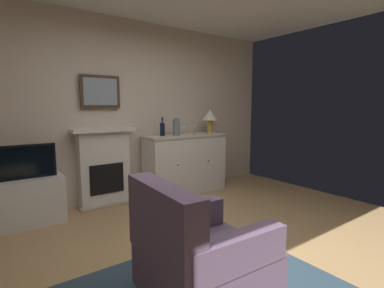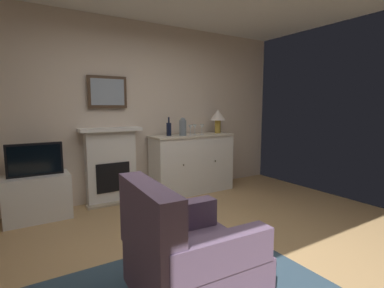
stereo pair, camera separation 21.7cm
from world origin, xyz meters
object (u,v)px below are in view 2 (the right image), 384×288
at_px(vase_decorative, 183,127).
at_px(sideboard_cabinet, 192,163).
at_px(tv_cabinet, 38,197).
at_px(tv_set, 35,160).
at_px(wine_glass_center, 195,127).
at_px(armchair, 186,255).
at_px(wine_bottle, 169,129).
at_px(framed_picture, 108,92).
at_px(wine_glass_right, 202,127).
at_px(fireplace_unit, 111,165).
at_px(table_lamp, 218,117).
at_px(wine_glass_left, 190,127).

bearing_deg(vase_decorative, sideboard_cabinet, 13.84).
xyz_separation_m(sideboard_cabinet, tv_cabinet, (-2.25, 0.02, -0.20)).
bearing_deg(tv_set, wine_glass_center, -0.13).
bearing_deg(armchair, wine_bottle, 65.17).
relative_size(framed_picture, sideboard_cabinet, 0.40).
distance_m(framed_picture, vase_decorative, 1.22).
bearing_deg(wine_bottle, wine_glass_right, -8.52).
distance_m(framed_picture, tv_cabinet, 1.66).
xyz_separation_m(wine_glass_center, tv_set, (-2.29, 0.01, -0.31)).
relative_size(sideboard_cabinet, wine_glass_right, 8.38).
bearing_deg(wine_glass_right, vase_decorative, 179.30).
xyz_separation_m(fireplace_unit, tv_cabinet, (-0.97, -0.16, -0.27)).
distance_m(table_lamp, wine_glass_center, 0.50).
xyz_separation_m(fireplace_unit, sideboard_cabinet, (1.28, -0.18, -0.07)).
xyz_separation_m(fireplace_unit, table_lamp, (1.79, -0.18, 0.68)).
bearing_deg(wine_bottle, vase_decorative, -21.35).
bearing_deg(vase_decorative, armchair, -119.60).
height_order(framed_picture, wine_bottle, framed_picture).
bearing_deg(tv_cabinet, vase_decorative, -1.82).
relative_size(wine_bottle, vase_decorative, 1.03).
bearing_deg(armchair, wine_glass_left, 57.80).
relative_size(wine_bottle, wine_glass_center, 1.76).
distance_m(wine_bottle, tv_cabinet, 2.00).
xyz_separation_m(fireplace_unit, vase_decorative, (1.07, -0.23, 0.54)).
relative_size(fireplace_unit, tv_set, 1.77).
bearing_deg(wine_glass_right, fireplace_unit, 170.80).
relative_size(wine_glass_right, tv_cabinet, 0.22).
height_order(fireplace_unit, table_lamp, table_lamp).
xyz_separation_m(wine_glass_left, tv_set, (-2.18, 0.05, -0.31)).
relative_size(wine_glass_left, vase_decorative, 0.59).
distance_m(sideboard_cabinet, tv_set, 2.27).
height_order(wine_bottle, wine_glass_left, wine_bottle).
height_order(wine_glass_right, tv_set, wine_glass_right).
distance_m(wine_bottle, armchair, 2.68).
relative_size(wine_bottle, armchair, 0.32).
distance_m(wine_glass_center, wine_glass_right, 0.12).
relative_size(wine_glass_left, armchair, 0.18).
bearing_deg(tv_cabinet, tv_set, -90.00).
bearing_deg(framed_picture, table_lamp, -7.08).
xyz_separation_m(wine_glass_right, tv_set, (-2.40, 0.05, -0.31)).
xyz_separation_m(table_lamp, vase_decorative, (-0.72, -0.05, -0.14)).
xyz_separation_m(table_lamp, tv_set, (-2.77, -0.01, -0.47)).
relative_size(table_lamp, tv_set, 0.65).
xyz_separation_m(table_lamp, wine_glass_right, (-0.36, -0.05, -0.16)).
bearing_deg(wine_glass_center, wine_bottle, 174.54).
distance_m(wine_bottle, wine_glass_right, 0.56).
bearing_deg(vase_decorative, fireplace_unit, 168.05).
height_order(fireplace_unit, framed_picture, framed_picture).
xyz_separation_m(wine_bottle, wine_glass_left, (0.34, -0.09, 0.01)).
distance_m(fireplace_unit, wine_bottle, 1.02).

